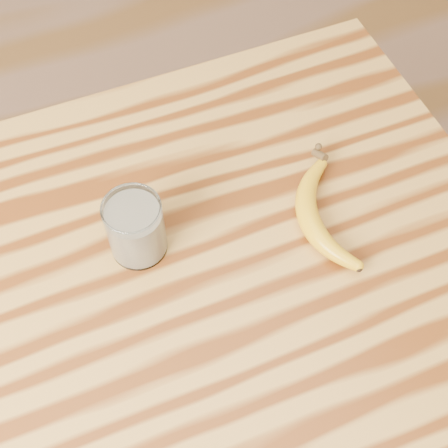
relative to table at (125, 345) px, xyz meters
name	(u,v)px	position (x,y,z in m)	size (l,w,h in m)	color
room	(23,67)	(0.00, 0.00, 0.58)	(4.04, 4.04, 2.70)	brown
table	(125,345)	(0.00, 0.00, 0.00)	(1.20, 0.80, 0.90)	#B17F35
smoothie_glass	(136,229)	(0.07, 0.08, 0.18)	(0.08, 0.08, 0.10)	white
banana	(308,218)	(0.31, 0.03, 0.15)	(0.10, 0.27, 0.03)	gold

